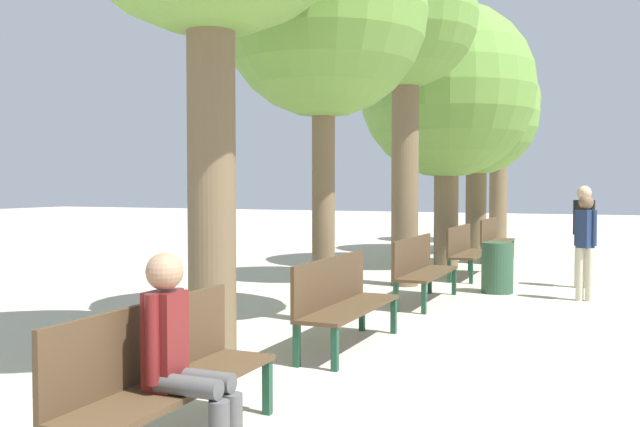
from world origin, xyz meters
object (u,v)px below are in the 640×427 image
object	(u,v)px
bench_row_2	(420,266)
tree_row_2	(406,24)
tree_row_5	(499,106)
tree_row_1	(323,16)
trash_bin	(497,268)
bench_row_1	(341,297)
bench_row_0	(161,367)
tree_row_4	(477,115)
pedestrian_mid	(584,229)
person_seated	(181,353)
pedestrian_near	(585,240)
tree_row_3	(447,92)
bench_row_3	(465,248)
bench_row_4	(494,237)

from	to	relation	value
bench_row_2	tree_row_2	distance (m)	4.21
tree_row_2	tree_row_5	bearing A→B (deg)	90.00
bench_row_2	tree_row_1	bearing A→B (deg)	-109.98
trash_bin	bench_row_1	bearing A→B (deg)	-101.03
bench_row_0	tree_row_4	xyz separation A→B (m)	(-0.70, 14.02, 2.88)
bench_row_2	pedestrian_mid	size ratio (longest dim) A/B	1.12
person_seated	pedestrian_near	world-z (taller)	pedestrian_near
tree_row_5	person_seated	xyz separation A→B (m)	(0.94, -17.49, -3.29)
person_seated	bench_row_0	bearing A→B (deg)	151.14
bench_row_1	tree_row_3	xyz separation A→B (m)	(-0.70, 7.70, 3.08)
tree_row_3	bench_row_1	bearing A→B (deg)	-84.80
tree_row_4	person_seated	bearing A→B (deg)	-86.19
bench_row_0	trash_bin	size ratio (longest dim) A/B	2.37
tree_row_2	pedestrian_mid	size ratio (longest dim) A/B	3.40
tree_row_4	trash_bin	bearing A→B (deg)	-76.24
tree_row_1	person_seated	world-z (taller)	tree_row_1
bench_row_2	pedestrian_near	xyz separation A→B (m)	(2.18, 1.08, 0.35)
bench_row_1	tree_row_2	distance (m)	6.11
pedestrian_mid	trash_bin	bearing A→B (deg)	-137.57
tree_row_2	trash_bin	size ratio (longest dim) A/B	7.19
tree_row_4	pedestrian_mid	bearing A→B (deg)	-62.38
bench_row_3	tree_row_2	distance (m)	4.19
bench_row_2	bench_row_4	size ratio (longest dim) A/B	1.00
tree_row_1	tree_row_3	world-z (taller)	tree_row_3
tree_row_1	tree_row_4	xyz separation A→B (m)	(0.00, 9.72, -0.33)
bench_row_0	trash_bin	xyz separation A→B (m)	(0.87, 7.59, -0.14)
tree_row_2	tree_row_3	distance (m)	3.10
tree_row_5	pedestrian_mid	size ratio (longest dim) A/B	3.15
pedestrian_near	bench_row_2	bearing A→B (deg)	-153.71
bench_row_0	tree_row_5	bearing A→B (deg)	92.31
bench_row_4	person_seated	size ratio (longest dim) A/B	1.46
bench_row_1	tree_row_4	distance (m)	11.30
tree_row_5	pedestrian_near	bearing A→B (deg)	-74.01
bench_row_0	tree_row_2	world-z (taller)	tree_row_2
bench_row_1	bench_row_2	size ratio (longest dim) A/B	1.00
bench_row_2	bench_row_0	bearing A→B (deg)	-90.00
bench_row_1	tree_row_4	xyz separation A→B (m)	(-0.70, 10.91, 2.88)
tree_row_1	pedestrian_mid	xyz separation A→B (m)	(2.78, 4.40, -2.78)
bench_row_4	tree_row_3	world-z (taller)	tree_row_3
bench_row_1	bench_row_3	xyz separation A→B (m)	(0.00, 6.23, 0.00)
tree_row_2	person_seated	world-z (taller)	tree_row_2
bench_row_1	pedestrian_mid	size ratio (longest dim) A/B	1.12
tree_row_4	pedestrian_near	size ratio (longest dim) A/B	3.22
tree_row_1	tree_row_3	xyz separation A→B (m)	(0.00, 6.51, -0.13)
bench_row_3	trash_bin	world-z (taller)	bench_row_3
bench_row_0	pedestrian_mid	distance (m)	8.96
pedestrian_near	person_seated	bearing A→B (deg)	-104.58
person_seated	trash_bin	size ratio (longest dim) A/B	1.62
tree_row_3	trash_bin	distance (m)	4.82
bench_row_3	tree_row_4	bearing A→B (deg)	98.53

